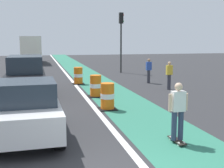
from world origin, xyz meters
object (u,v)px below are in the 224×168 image
object	(u,v)px
traffic_barrel_back	(78,76)
pedestrian_crossing	(169,75)
parked_sedan_nearest	(27,109)
traffic_barrel_mid	(96,86)
traffic_barrel_front	(107,97)
parked_suv_second	(26,76)
skateboarder_on_lane	(178,111)
traffic_light_corner	(121,32)
delivery_truck_down_block	(31,48)
pedestrian_waiting	(149,70)

from	to	relation	value
traffic_barrel_back	pedestrian_crossing	size ratio (longest dim) A/B	0.68
parked_sedan_nearest	traffic_barrel_mid	world-z (taller)	parked_sedan_nearest
traffic_barrel_mid	traffic_barrel_front	bearing A→B (deg)	-90.99
parked_suv_second	pedestrian_crossing	bearing A→B (deg)	-0.01
skateboarder_on_lane	parked_sedan_nearest	xyz separation A→B (m)	(-4.05, 1.50, -0.08)
traffic_light_corner	pedestrian_crossing	world-z (taller)	traffic_light_corner
traffic_barrel_front	delivery_truck_down_block	size ratio (longest dim) A/B	0.14
pedestrian_crossing	skateboarder_on_lane	bearing A→B (deg)	-113.41
traffic_barrel_front	traffic_light_corner	bearing A→B (deg)	71.93
skateboarder_on_lane	parked_suv_second	size ratio (longest dim) A/B	0.37
skateboarder_on_lane	parked_suv_second	xyz separation A→B (m)	(-4.31, 8.21, 0.12)
traffic_barrel_back	skateboarder_on_lane	bearing A→B (deg)	-83.99
traffic_barrel_front	delivery_truck_down_block	world-z (taller)	delivery_truck_down_block
traffic_barrel_mid	pedestrian_crossing	world-z (taller)	pedestrian_crossing
parked_suv_second	delivery_truck_down_block	distance (m)	21.99
parked_suv_second	traffic_light_corner	bearing A→B (deg)	50.20
traffic_light_corner	traffic_barrel_front	bearing A→B (deg)	-108.07
parked_sedan_nearest	traffic_barrel_back	world-z (taller)	parked_sedan_nearest
traffic_light_corner	delivery_truck_down_block	bearing A→B (deg)	121.09
traffic_light_corner	pedestrian_crossing	size ratio (longest dim) A/B	3.17
traffic_barrel_mid	traffic_barrel_back	bearing A→B (deg)	93.73
traffic_barrel_back	traffic_light_corner	xyz separation A→B (m)	(4.47, 5.71, 2.97)
parked_sedan_nearest	delivery_truck_down_block	xyz separation A→B (m)	(-0.47, 28.68, 1.01)
delivery_truck_down_block	traffic_light_corner	bearing A→B (deg)	-58.91
traffic_barrel_front	traffic_barrel_back	size ratio (longest dim) A/B	1.00
pedestrian_crossing	pedestrian_waiting	xyz separation A→B (m)	(-0.21, 2.67, 0.00)
delivery_truck_down_block	pedestrian_waiting	distance (m)	20.86
parked_suv_second	traffic_light_corner	xyz separation A→B (m)	(7.57, 9.08, 2.47)
parked_sedan_nearest	traffic_barrel_front	size ratio (longest dim) A/B	3.79
traffic_barrel_mid	traffic_barrel_back	world-z (taller)	same
traffic_barrel_front	skateboarder_on_lane	bearing A→B (deg)	-77.27
traffic_barrel_back	delivery_truck_down_block	bearing A→B (deg)	100.08
traffic_barrel_back	delivery_truck_down_block	distance (m)	18.94
delivery_truck_down_block	traffic_light_corner	distance (m)	15.15
parked_sedan_nearest	pedestrian_waiting	size ratio (longest dim) A/B	2.57
parked_sedan_nearest	parked_suv_second	bearing A→B (deg)	92.26
traffic_barrel_front	pedestrian_crossing	distance (m)	5.97
traffic_light_corner	traffic_barrel_mid	bearing A→B (deg)	-112.39
skateboarder_on_lane	parked_suv_second	world-z (taller)	parked_suv_second
skateboarder_on_lane	traffic_barrel_front	world-z (taller)	skateboarder_on_lane
pedestrian_crossing	traffic_barrel_mid	bearing A→B (deg)	-166.63
traffic_barrel_mid	traffic_light_corner	xyz separation A→B (m)	(4.18, 10.15, 2.97)
delivery_truck_down_block	traffic_barrel_front	bearing A→B (deg)	-82.19
skateboarder_on_lane	traffic_light_corner	xyz separation A→B (m)	(3.25, 17.29, 2.59)
parked_sedan_nearest	parked_suv_second	xyz separation A→B (m)	(-0.26, 6.71, 0.20)
traffic_barrel_front	traffic_light_corner	xyz separation A→B (m)	(4.23, 12.96, 2.97)
parked_suv_second	traffic_light_corner	distance (m)	12.07
parked_sedan_nearest	traffic_barrel_back	xyz separation A→B (m)	(2.83, 10.07, -0.30)
pedestrian_crossing	pedestrian_waiting	size ratio (longest dim) A/B	1.00
pedestrian_crossing	traffic_light_corner	bearing A→B (deg)	91.90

